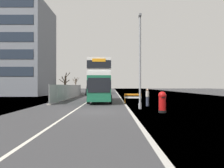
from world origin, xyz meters
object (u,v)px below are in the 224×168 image
object	(u,v)px
lamppost_foreground	(140,64)
pedestrian_at_kerb	(148,97)
roadworks_barrier	(133,97)
car_receding_mid	(106,90)
red_pillar_postbox	(162,101)
double_decker_bus	(100,81)
car_oncoming_near	(91,91)
car_receding_far	(106,89)

from	to	relation	value
lamppost_foreground	pedestrian_at_kerb	bearing A→B (deg)	68.09
roadworks_barrier	car_receding_mid	world-z (taller)	car_receding_mid
car_receding_mid	pedestrian_at_kerb	size ratio (longest dim) A/B	2.65
car_receding_mid	red_pillar_postbox	bearing A→B (deg)	-82.00
roadworks_barrier	double_decker_bus	bearing A→B (deg)	134.86
double_decker_bus	car_oncoming_near	bearing A→B (deg)	98.78
roadworks_barrier	lamppost_foreground	bearing A→B (deg)	-87.99
double_decker_bus	car_receding_far	xyz separation A→B (m)	(-0.12, 34.85, -1.57)
double_decker_bus	car_receding_far	world-z (taller)	double_decker_bus
double_decker_bus	roadworks_barrier	size ratio (longest dim) A/B	5.77
lamppost_foreground	roadworks_barrier	world-z (taller)	lamppost_foreground
car_oncoming_near	pedestrian_at_kerb	bearing A→B (deg)	-72.68
double_decker_bus	roadworks_barrier	xyz separation A→B (m)	(3.75, -3.77, -1.90)
double_decker_bus	roadworks_barrier	distance (m)	5.65
double_decker_bus	red_pillar_postbox	size ratio (longest dim) A/B	6.82
car_receding_far	car_receding_mid	bearing A→B (deg)	-89.77
car_receding_far	pedestrian_at_kerb	world-z (taller)	car_receding_far
red_pillar_postbox	car_receding_mid	bearing A→B (deg)	98.00
pedestrian_at_kerb	double_decker_bus	bearing A→B (deg)	128.70
red_pillar_postbox	car_oncoming_near	distance (m)	32.00
pedestrian_at_kerb	lamppost_foreground	bearing A→B (deg)	-111.91
car_receding_far	lamppost_foreground	bearing A→B (deg)	-84.70
double_decker_bus	car_oncoming_near	distance (m)	19.65
car_receding_mid	car_receding_far	size ratio (longest dim) A/B	1.06
car_receding_far	pedestrian_at_kerb	size ratio (longest dim) A/B	2.50
car_oncoming_near	car_receding_mid	xyz separation A→B (m)	(2.90, 7.05, 0.03)
lamppost_foreground	pedestrian_at_kerb	world-z (taller)	lamppost_foreground
red_pillar_postbox	roadworks_barrier	size ratio (longest dim) A/B	0.85
double_decker_bus	red_pillar_postbox	xyz separation A→B (m)	(5.25, -11.58, -1.77)
red_pillar_postbox	pedestrian_at_kerb	xyz separation A→B (m)	(-0.27, 5.36, -0.01)
double_decker_bus	lamppost_foreground	bearing A→B (deg)	-65.98
double_decker_bus	roadworks_barrier	world-z (taller)	double_decker_bus
car_receding_far	pedestrian_at_kerb	distance (m)	41.38
double_decker_bus	lamppost_foreground	world-z (taller)	lamppost_foreground
roadworks_barrier	car_receding_far	size ratio (longest dim) A/B	0.44
red_pillar_postbox	car_oncoming_near	xyz separation A→B (m)	(-8.24, 30.93, 0.07)
red_pillar_postbox	car_receding_far	xyz separation A→B (m)	(-5.37, 46.43, 0.20)
lamppost_foreground	red_pillar_postbox	xyz separation A→B (m)	(1.32, -2.76, -3.02)
roadworks_barrier	red_pillar_postbox	bearing A→B (deg)	-79.15
car_receding_mid	lamppost_foreground	bearing A→B (deg)	-83.49
lamppost_foreground	car_oncoming_near	distance (m)	29.16
double_decker_bus	pedestrian_at_kerb	world-z (taller)	double_decker_bus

